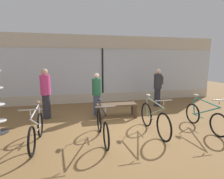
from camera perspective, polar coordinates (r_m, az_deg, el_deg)
ground_plane at (r=5.28m, az=4.01°, el=-13.07°), size 24.00×24.00×0.00m
shop_back_wall at (r=8.50m, az=-3.14°, el=6.81°), size 12.00×0.08×3.20m
bicycle_far_left at (r=4.67m, az=-23.41°, el=-11.98°), size 0.46×1.68×1.01m
bicycle_left at (r=4.56m, az=-3.24°, el=-11.68°), size 0.46×1.69×1.01m
bicycle_right at (r=5.10m, az=13.53°, el=-9.26°), size 0.46×1.81×1.05m
bicycle_far_right at (r=5.88m, az=27.87°, el=-7.98°), size 0.46×1.70×1.01m
display_bench at (r=6.22m, az=1.51°, el=-5.54°), size 1.40×0.44×0.51m
customer_near_rack at (r=6.46m, az=-4.99°, el=-1.33°), size 0.47×0.47×1.57m
customer_by_window at (r=7.98m, az=14.73°, el=0.94°), size 0.56×0.53×1.65m
customer_mid_floor at (r=6.45m, az=-20.85°, el=-0.97°), size 0.42×0.42×1.75m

